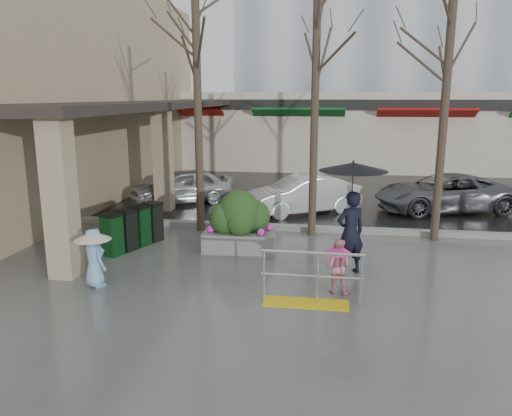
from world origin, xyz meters
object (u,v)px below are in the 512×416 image
(car_a, at_px, (182,186))
(car_c, at_px, (444,193))
(news_boxes, at_px, (133,228))
(handrail, at_px, (310,285))
(planter, at_px, (240,222))
(woman, at_px, (352,205))
(tree_west, at_px, (196,47))
(child_blue, at_px, (94,252))
(child_pink, at_px, (337,263))
(tree_midwest, at_px, (317,39))
(car_b, at_px, (302,195))
(tree_mideast, at_px, (449,53))

(car_a, xyz_separation_m, car_c, (9.09, 0.08, 0.00))
(news_boxes, bearing_deg, handrail, -10.33)
(planter, bearing_deg, woman, -24.82)
(tree_west, relative_size, child_blue, 5.60)
(child_blue, bearing_deg, car_c, -99.25)
(tree_west, bearing_deg, planter, -49.68)
(woman, height_order, child_pink, woman)
(car_c, bearing_deg, tree_midwest, -64.67)
(car_c, bearing_deg, car_a, -104.76)
(car_b, bearing_deg, car_a, -133.83)
(planter, bearing_deg, child_pink, -45.38)
(handrail, relative_size, car_b, 0.50)
(handrail, bearing_deg, car_a, 120.84)
(tree_midwest, distance_m, woman, 4.84)
(car_a, bearing_deg, car_b, 48.73)
(tree_west, bearing_deg, tree_mideast, 0.00)
(tree_midwest, distance_m, car_c, 7.25)
(planter, bearing_deg, car_c, 41.91)
(child_blue, bearing_deg, tree_midwest, -96.03)
(tree_mideast, bearing_deg, news_boxes, -166.28)
(handrail, xyz_separation_m, woman, (0.78, 1.83, 1.15))
(child_pink, relative_size, planter, 0.61)
(tree_mideast, height_order, car_b, tree_mideast)
(child_pink, distance_m, planter, 3.42)
(car_c, bearing_deg, child_blue, -61.10)
(car_c, bearing_deg, tree_west, -79.21)
(car_a, distance_m, car_b, 4.50)
(woman, height_order, news_boxes, woman)
(child_pink, xyz_separation_m, car_c, (3.59, 7.80, 0.01))
(woman, relative_size, child_blue, 2.05)
(tree_west, xyz_separation_m, car_b, (2.76, 2.63, -4.45))
(tree_midwest, height_order, car_b, tree_midwest)
(woman, bearing_deg, news_boxes, -41.24)
(child_pink, bearing_deg, planter, -36.01)
(child_pink, bearing_deg, car_a, -45.17)
(handrail, bearing_deg, woman, 66.87)
(car_b, bearing_deg, woman, -17.93)
(tree_midwest, xyz_separation_m, news_boxes, (-4.46, -1.89, -4.71))
(planter, xyz_separation_m, car_c, (5.98, 5.37, -0.11))
(child_pink, relative_size, car_b, 0.29)
(tree_midwest, height_order, news_boxes, tree_midwest)
(child_blue, bearing_deg, car_b, -81.03)
(child_blue, height_order, planter, planter)
(handrail, xyz_separation_m, car_a, (-4.99, 8.36, 0.25))
(tree_midwest, bearing_deg, planter, -135.02)
(tree_mideast, height_order, woman, tree_mideast)
(news_boxes, distance_m, car_c, 10.32)
(child_pink, distance_m, car_a, 9.48)
(woman, xyz_separation_m, car_c, (3.31, 6.61, -0.90))
(tree_midwest, height_order, child_blue, tree_midwest)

